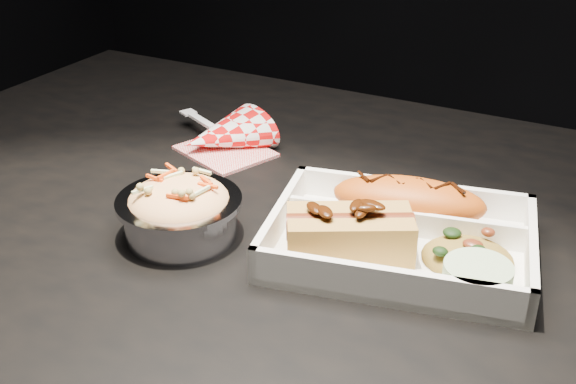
# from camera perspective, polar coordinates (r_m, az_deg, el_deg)

# --- Properties ---
(dining_table) EXTENTS (1.20, 0.80, 0.75)m
(dining_table) POSITION_cam_1_polar(r_m,az_deg,el_deg) (0.81, 1.08, -7.92)
(dining_table) COLOR black
(dining_table) RESTS_ON ground
(food_tray) EXTENTS (0.28, 0.23, 0.04)m
(food_tray) POSITION_cam_1_polar(r_m,az_deg,el_deg) (0.71, 8.81, -4.05)
(food_tray) COLOR white
(food_tray) RESTS_ON dining_table
(fried_pastry) EXTENTS (0.17, 0.09, 0.05)m
(fried_pastry) POSITION_cam_1_polar(r_m,az_deg,el_deg) (0.75, 9.51, -0.61)
(fried_pastry) COLOR #C05113
(fried_pastry) RESTS_ON food_tray
(hotdog) EXTENTS (0.13, 0.11, 0.06)m
(hotdog) POSITION_cam_1_polar(r_m,az_deg,el_deg) (0.68, 4.90, -3.04)
(hotdog) COLOR #BB8A40
(hotdog) RESTS_ON food_tray
(fried_rice_mound) EXTENTS (0.10, 0.09, 0.03)m
(fried_rice_mound) POSITION_cam_1_polar(r_m,az_deg,el_deg) (0.69, 14.08, -4.30)
(fried_rice_mound) COLOR olive
(fried_rice_mound) RESTS_ON food_tray
(cupcake_liner) EXTENTS (0.06, 0.06, 0.03)m
(cupcake_liner) POSITION_cam_1_polar(r_m,az_deg,el_deg) (0.65, 14.70, -6.74)
(cupcake_liner) COLOR #AAC595
(cupcake_liner) RESTS_ON food_tray
(foil_coleslaw_cup) EXTENTS (0.13, 0.13, 0.07)m
(foil_coleslaw_cup) POSITION_cam_1_polar(r_m,az_deg,el_deg) (0.73, -8.57, -1.33)
(foil_coleslaw_cup) COLOR silver
(foil_coleslaw_cup) RESTS_ON dining_table
(napkin_fork) EXTENTS (0.17, 0.14, 0.10)m
(napkin_fork) POSITION_cam_1_polar(r_m,az_deg,el_deg) (0.93, -5.20, 4.41)
(napkin_fork) COLOR red
(napkin_fork) RESTS_ON dining_table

